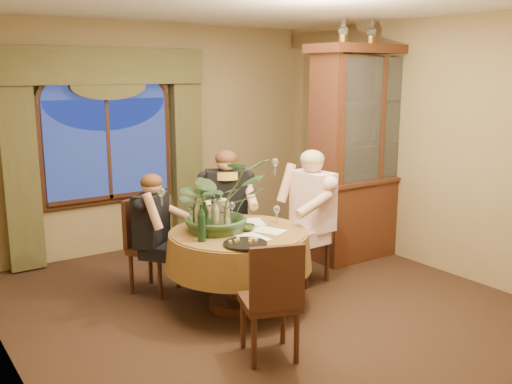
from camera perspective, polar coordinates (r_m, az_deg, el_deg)
floor at (r=5.59m, az=1.00°, el=-11.39°), size 5.00×5.00×0.00m
wall_back at (r=7.36m, az=-10.37°, el=5.40°), size 4.50×0.00×4.50m
wall_right at (r=6.75m, az=16.86°, el=4.50°), size 0.00×5.00×5.00m
ceiling at (r=5.17m, az=1.12°, el=18.44°), size 5.00×5.00×0.00m
window at (r=7.08m, az=-14.55°, el=4.14°), size 1.62×0.10×1.32m
arched_transom at (r=7.03m, az=-14.88°, el=10.45°), size 1.60×0.06×0.44m
drapery_left at (r=6.78m, az=-22.54°, el=2.24°), size 0.38×0.14×2.32m
drapery_right at (r=7.47m, az=-6.92°, el=3.89°), size 0.38×0.14×2.32m
swag_valance at (r=6.95m, az=-14.74°, el=12.10°), size 2.45×0.16×0.42m
dining_table at (r=5.48m, az=-1.74°, el=-7.69°), size 1.79×1.79×0.75m
china_cabinet at (r=6.99m, az=11.01°, el=3.86°), size 1.55×0.61×2.52m
oil_lamp_left at (r=6.63m, az=8.74°, el=15.90°), size 0.11×0.11×0.34m
oil_lamp_center at (r=6.94m, az=11.49°, el=15.62°), size 0.11×0.11×0.34m
oil_lamp_right at (r=7.25m, az=14.00°, el=15.34°), size 0.11×0.11×0.34m
chair_right at (r=6.12m, az=4.93°, el=-4.58°), size 0.49×0.49×0.96m
chair_back_right at (r=6.32m, az=-2.81°, el=-3.99°), size 0.56×0.56×0.96m
chair_back at (r=5.90m, az=-10.16°, el=-5.36°), size 0.58×0.58×0.96m
chair_front_left at (r=4.52m, az=1.34°, el=-10.62°), size 0.53×0.53×0.96m
person_pink at (r=5.95m, az=5.68°, el=-2.64°), size 0.50×0.54×1.45m
person_back at (r=5.74m, az=-10.39°, el=-4.32°), size 0.61×0.60×1.25m
person_scarf at (r=6.28m, az=-2.96°, el=-2.05°), size 0.65×0.62×1.39m
stoneware_vase at (r=5.41m, az=-3.31°, el=-2.22°), size 0.15×0.15×0.29m
centerpiece_plant at (r=5.30m, az=-3.80°, el=2.37°), size 0.89×0.99×0.77m
olive_bowl at (r=5.38m, az=-0.94°, el=-3.57°), size 0.16×0.16×0.05m
cheese_platter at (r=4.92m, az=-1.09°, el=-5.22°), size 0.38×0.38×0.02m
wine_bottle_0 at (r=5.02m, az=-5.47°, el=-3.12°), size 0.07×0.07×0.33m
wine_bottle_1 at (r=5.13m, az=-5.13°, el=-2.79°), size 0.07×0.07×0.33m
wine_bottle_2 at (r=5.22m, az=-5.78°, el=-2.54°), size 0.07×0.07×0.33m
wine_bottle_3 at (r=5.34m, az=-5.98°, el=-2.22°), size 0.07×0.07×0.33m
wine_bottle_4 at (r=5.22m, az=-4.11°, el=-2.51°), size 0.07×0.07×0.33m
tasting_paper_0 at (r=5.36m, az=1.26°, el=-3.87°), size 0.32×0.36×0.00m
tasting_paper_1 at (r=5.65m, az=-0.35°, el=-3.03°), size 0.30×0.35×0.00m
tasting_paper_2 at (r=5.13m, az=-0.29°, el=-4.59°), size 0.22×0.31×0.00m
wine_glass_person_pink at (r=5.61m, az=2.08°, el=-2.25°), size 0.07×0.07×0.18m
wine_glass_person_back at (r=5.50m, az=-6.35°, el=-2.61°), size 0.07×0.07×0.18m
wine_glass_person_scarf at (r=5.78m, az=-2.41°, el=-1.82°), size 0.07×0.07×0.18m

